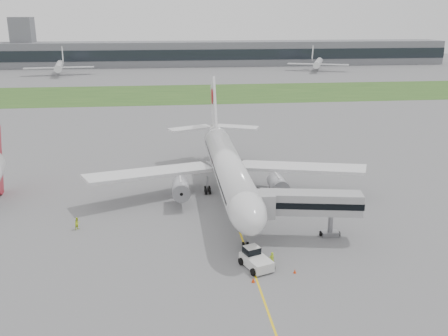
{
  "coord_description": "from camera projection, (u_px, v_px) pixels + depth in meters",
  "views": [
    {
      "loc": [
        -9.94,
        -74.72,
        30.08
      ],
      "look_at": [
        -0.9,
        2.0,
        6.05
      ],
      "focal_mm": 40.0,
      "sensor_mm": 36.0,
      "label": 1
    }
  ],
  "objects": [
    {
      "name": "safety_cone_left",
      "position": [
        253.0,
        280.0,
        58.18
      ],
      "size": [
        0.42,
        0.42,
        0.57
      ],
      "primitive_type": "cone",
      "color": "red",
      "rests_on": "ground"
    },
    {
      "name": "ground_crew_near",
      "position": [
        272.0,
        259.0,
        61.72
      ],
      "size": [
        0.81,
        0.67,
        1.91
      ],
      "primitive_type": "imported",
      "rotation": [
        0.0,
        0.0,
        3.5
      ],
      "color": "#A9CF22",
      "rests_on": "ground"
    },
    {
      "name": "apron_markings",
      "position": [
        235.0,
        219.0,
        76.16
      ],
      "size": [
        70.0,
        70.0,
        0.04
      ],
      "primitive_type": null,
      "color": "yellow",
      "rests_on": "ground"
    },
    {
      "name": "pushback_tug",
      "position": [
        255.0,
        259.0,
        61.62
      ],
      "size": [
        4.23,
        5.1,
        2.3
      ],
      "rotation": [
        0.0,
        0.0,
        0.36
      ],
      "color": "silver",
      "rests_on": "ground"
    },
    {
      "name": "control_tower",
      "position": [
        26.0,
        67.0,
        290.85
      ],
      "size": [
        12.0,
        12.0,
        56.0
      ],
      "primitive_type": null,
      "color": "slate",
      "rests_on": "ground"
    },
    {
      "name": "terminal_building",
      "position": [
        181.0,
        54.0,
        296.81
      ],
      "size": [
        320.0,
        22.3,
        14.0
      ],
      "color": "slate",
      "rests_on": "ground"
    },
    {
      "name": "ground",
      "position": [
        231.0,
        207.0,
        80.9
      ],
      "size": [
        600.0,
        600.0,
        0.0
      ],
      "primitive_type": "plane",
      "color": "slate",
      "rests_on": "ground"
    },
    {
      "name": "safety_cone_right",
      "position": [
        295.0,
        271.0,
        60.25
      ],
      "size": [
        0.37,
        0.37,
        0.51
      ],
      "primitive_type": "cone",
      "color": "red",
      "rests_on": "ground"
    },
    {
      "name": "jet_bridge",
      "position": [
        304.0,
        204.0,
        68.5
      ],
      "size": [
        15.01,
        5.53,
        6.84
      ],
      "rotation": [
        0.0,
        0.0,
        -0.18
      ],
      "color": "#959597",
      "rests_on": "ground"
    },
    {
      "name": "grass_strip",
      "position": [
        191.0,
        94.0,
        194.7
      ],
      "size": [
        600.0,
        50.0,
        0.02
      ],
      "primitive_type": "cube",
      "color": "#29521F",
      "rests_on": "ground"
    },
    {
      "name": "ground_crew_far",
      "position": [
        77.0,
        223.0,
        72.31
      ],
      "size": [
        1.1,
        1.13,
        1.83
      ],
      "primitive_type": "imported",
      "rotation": [
        0.0,
        0.0,
        0.91
      ],
      "color": "#D0E926",
      "rests_on": "ground"
    },
    {
      "name": "distant_aircraft_left",
      "position": [
        60.0,
        75.0,
        252.67
      ],
      "size": [
        38.25,
        34.89,
        13.03
      ],
      "primitive_type": null,
      "rotation": [
        0.0,
        0.0,
        0.15
      ],
      "color": "silver",
      "rests_on": "ground"
    },
    {
      "name": "airliner",
      "position": [
        227.0,
        165.0,
        83.84
      ],
      "size": [
        48.13,
        53.95,
        17.88
      ],
      "color": "silver",
      "rests_on": "ground"
    },
    {
      "name": "distant_aircraft_right",
      "position": [
        318.0,
        71.0,
        271.05
      ],
      "size": [
        40.75,
        38.48,
        12.52
      ],
      "primitive_type": null,
      "rotation": [
        0.0,
        0.0,
        -0.36
      ],
      "color": "silver",
      "rests_on": "ground"
    }
  ]
}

